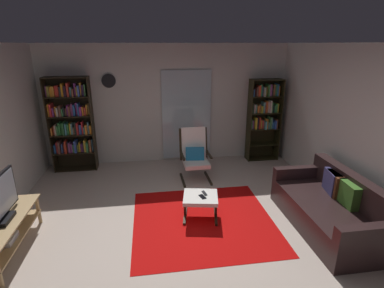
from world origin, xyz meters
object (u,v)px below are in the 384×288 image
Objects in this scene: bookshelf_near_sofa at (264,114)px; leather_sofa at (331,208)px; tv_stand at (5,232)px; lounge_armchair at (195,153)px; ottoman at (201,200)px; cell_phone at (202,197)px; tv_remote at (204,193)px; wall_clock at (109,81)px; bookshelf_near_tv at (71,122)px.

bookshelf_near_sofa is 2.89m from leather_sofa.
bookshelf_near_sofa is 0.99× the size of leather_sofa.
lounge_armchair reaches higher than tv_stand.
ottoman is 0.09m from cell_phone.
tv_remote is at bearing 46.72° from cell_phone.
leather_sofa is at bearing -31.04° from cell_phone.
leather_sofa is 1.83× the size of lounge_armchair.
tv_stand is 5.27m from bookshelf_near_sofa.
lounge_armchair is at bearing -32.12° from wall_clock.
lounge_armchair is at bearing 84.69° from ottoman.
tv_remote reaches higher than cell_phone.
bookshelf_near_tv is 3.33m from ottoman.
wall_clock is at bearing 113.82° from tv_remote.
bookshelf_near_sofa reaches higher than lounge_armchair.
bookshelf_near_tv is 5.07m from leather_sofa.
wall_clock is (-3.37, 0.21, 0.78)m from bookshelf_near_sofa.
bookshelf_near_tv is at bearing 161.30° from lounge_armchair.
cell_phone is at bearing -128.26° from bookshelf_near_sofa.
bookshelf_near_tv reaches higher than leather_sofa.
lounge_armchair is 7.10× the size of tv_remote.
ottoman is at bearing 99.28° from cell_phone.
ottoman is at bearing -129.10° from bookshelf_near_sofa.
bookshelf_near_sofa is 3.47m from wall_clock.
bookshelf_near_tv reaches higher than lounge_armchair.
lounge_armchair is 1.39m from tv_remote.
bookshelf_near_sofa is 2.92m from tv_remote.
cell_phone is at bearing -94.35° from lounge_armchair.
bookshelf_near_tv is at bearing 127.68° from tv_remote.
tv_stand is at bearing -170.29° from ottoman.
tv_remote is at bearing -42.78° from bookshelf_near_tv.
wall_clock is (-1.59, 2.42, 1.46)m from tv_remote.
tv_stand is at bearing -148.60° from bookshelf_near_sofa.
cell_phone is at bearing 8.72° from tv_stand.
leather_sofa is at bearing -15.55° from ottoman.
cell_phone is (2.63, 0.40, 0.07)m from tv_stand.
bookshelf_near_sofa is at bearing 41.75° from tv_remote.
ottoman is at bearing -58.42° from wall_clock.
cell_phone reaches higher than ottoman.
wall_clock is at bearing 69.65° from tv_stand.
lounge_armchair reaches higher than ottoman.
leather_sofa is at bearing -48.69° from lounge_armchair.
ottoman is at bearing -44.36° from bookshelf_near_tv.
wall_clock reaches higher than tv_remote.
wall_clock reaches higher than bookshelf_near_tv.
wall_clock is at bearing 14.76° from bookshelf_near_tv.
ottoman is (-1.85, -2.27, -0.76)m from bookshelf_near_sofa.
bookshelf_near_sofa is 1.98m from lounge_armchair.
cell_phone is at bearing -64.13° from ottoman.
bookshelf_near_tv reaches higher than ottoman.
tv_remote is 0.50× the size of wall_clock.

